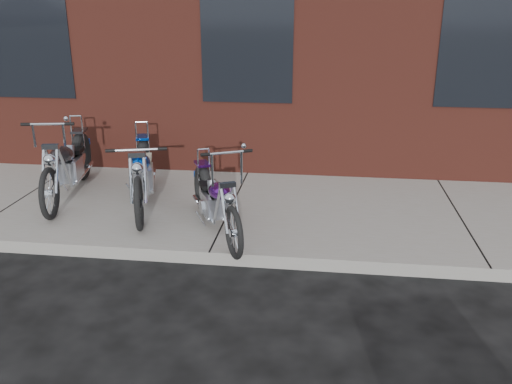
# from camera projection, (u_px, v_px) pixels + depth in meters

# --- Properties ---
(ground) EXTENTS (120.00, 120.00, 0.00)m
(ground) POSITION_uv_depth(u_px,v_px,m) (209.00, 265.00, 6.04)
(ground) COLOR black
(ground) RESTS_ON ground
(sidewalk) EXTENTS (22.00, 3.00, 0.15)m
(sidewalk) POSITION_uv_depth(u_px,v_px,m) (232.00, 210.00, 7.42)
(sidewalk) COLOR gray
(sidewalk) RESTS_ON ground
(chopper_purple) EXTENTS (0.97, 1.86, 1.14)m
(chopper_purple) POSITION_uv_depth(u_px,v_px,m) (216.00, 203.00, 6.44)
(chopper_purple) COLOR black
(chopper_purple) RESTS_ON sidewalk
(chopper_blue) EXTENTS (0.82, 2.27, 1.01)m
(chopper_blue) POSITION_uv_depth(u_px,v_px,m) (142.00, 175.00, 7.29)
(chopper_blue) COLOR black
(chopper_blue) RESTS_ON sidewalk
(chopper_third) EXTENTS (0.68, 2.33, 1.19)m
(chopper_third) POSITION_uv_depth(u_px,v_px,m) (68.00, 167.00, 7.63)
(chopper_third) COLOR black
(chopper_third) RESTS_ON sidewalk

